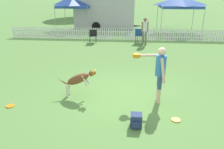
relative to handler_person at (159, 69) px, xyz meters
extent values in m
plane|color=#5B8C42|center=(-0.81, 0.19, -1.00)|extent=(240.00, 240.00, 0.00)
cylinder|color=beige|center=(0.04, -0.11, -0.78)|extent=(0.11, 0.11, 0.45)
cylinder|color=#334C7A|center=(0.04, -0.11, -0.37)|extent=(0.12, 0.12, 0.37)
cylinder|color=beige|center=(0.05, 0.08, -0.78)|extent=(0.11, 0.11, 0.45)
cylinder|color=#334C7A|center=(0.05, 0.08, -0.37)|extent=(0.12, 0.12, 0.37)
cylinder|color=#3372BF|center=(0.05, -0.02, 0.09)|extent=(0.29, 0.29, 0.56)
sphere|color=beige|center=(0.05, -0.02, 0.48)|extent=(0.22, 0.22, 0.22)
cylinder|color=beige|center=(0.09, -0.22, 0.01)|extent=(0.21, 0.18, 0.68)
cylinder|color=beige|center=(-0.28, 0.21, 0.31)|extent=(0.69, 0.18, 0.14)
cylinder|color=orange|center=(-0.61, 0.26, 0.24)|extent=(0.22, 0.22, 0.02)
cylinder|color=orange|center=(-0.61, 0.26, 0.27)|extent=(0.22, 0.22, 0.02)
cylinder|color=orange|center=(-0.61, 0.26, 0.29)|extent=(0.22, 0.22, 0.02)
cylinder|color=orange|center=(-0.61, 0.26, 0.32)|extent=(0.22, 0.22, 0.02)
ellipsoid|color=brown|center=(-2.31, 0.10, -0.44)|extent=(0.78, 0.32, 0.54)
ellipsoid|color=silver|center=(-2.31, 0.10, -0.49)|extent=(0.41, 0.18, 0.26)
sphere|color=brown|center=(-1.89, 0.08, -0.24)|extent=(0.16, 0.16, 0.16)
cone|color=brown|center=(-1.82, 0.08, -0.21)|extent=(0.14, 0.10, 0.13)
cylinder|color=orange|center=(-1.82, 0.08, -0.21)|extent=(0.13, 0.23, 0.21)
cone|color=brown|center=(-1.91, 0.13, -0.18)|extent=(0.05, 0.05, 0.07)
cone|color=brown|center=(-1.92, 0.03, -0.18)|extent=(0.05, 0.05, 0.07)
cylinder|color=silver|center=(-2.63, 0.22, -0.80)|extent=(0.06, 0.06, 0.41)
cylinder|color=silver|center=(-2.64, 0.02, -0.80)|extent=(0.06, 0.06, 0.41)
cylinder|color=silver|center=(-2.07, 0.18, -0.45)|extent=(0.19, 0.06, 0.32)
cylinder|color=silver|center=(-2.08, 0.00, -0.45)|extent=(0.19, 0.06, 0.32)
cone|color=brown|center=(-2.79, 0.12, -0.54)|extent=(0.35, 0.08, 0.23)
cylinder|color=orange|center=(-4.05, -0.69, -0.99)|extent=(0.22, 0.22, 0.02)
cylinder|color=orange|center=(0.39, -0.97, -0.99)|extent=(0.22, 0.22, 0.02)
cube|color=navy|center=(-0.59, -1.32, -0.84)|extent=(0.27, 0.25, 0.32)
cube|color=navy|center=(-0.59, -1.46, -0.88)|extent=(0.19, 0.04, 0.16)
cube|color=white|center=(-0.81, 8.55, -0.78)|extent=(16.33, 0.04, 0.06)
cube|color=white|center=(-0.81, 8.55, -0.47)|extent=(16.33, 0.04, 0.06)
cube|color=white|center=(-8.90, 8.55, -0.63)|extent=(0.09, 0.02, 0.75)
cube|color=white|center=(-8.76, 8.55, -0.63)|extent=(0.09, 0.02, 0.75)
cube|color=white|center=(-8.62, 8.55, -0.63)|extent=(0.09, 0.02, 0.75)
cube|color=white|center=(-8.47, 8.55, -0.63)|extent=(0.09, 0.02, 0.75)
cube|color=white|center=(-8.33, 8.55, -0.63)|extent=(0.09, 0.02, 0.75)
cube|color=white|center=(-8.19, 8.55, -0.63)|extent=(0.09, 0.02, 0.75)
cube|color=white|center=(-8.04, 8.55, -0.63)|extent=(0.09, 0.02, 0.75)
cube|color=white|center=(-7.90, 8.55, -0.63)|extent=(0.09, 0.02, 0.75)
cube|color=white|center=(-7.76, 8.55, -0.63)|extent=(0.09, 0.02, 0.75)
cube|color=white|center=(-7.61, 8.55, -0.63)|extent=(0.09, 0.02, 0.75)
cube|color=white|center=(-7.47, 8.55, -0.63)|extent=(0.09, 0.02, 0.75)
cube|color=white|center=(-7.33, 8.55, -0.63)|extent=(0.09, 0.02, 0.75)
cube|color=white|center=(-7.18, 8.55, -0.63)|extent=(0.09, 0.02, 0.75)
cube|color=white|center=(-7.04, 8.55, -0.63)|extent=(0.09, 0.02, 0.75)
cube|color=white|center=(-6.90, 8.55, -0.63)|extent=(0.09, 0.02, 0.75)
cube|color=white|center=(-6.75, 8.55, -0.63)|extent=(0.09, 0.02, 0.75)
cube|color=white|center=(-6.61, 8.55, -0.63)|extent=(0.09, 0.02, 0.75)
cube|color=white|center=(-6.47, 8.55, -0.63)|extent=(0.09, 0.02, 0.75)
cube|color=white|center=(-6.32, 8.55, -0.63)|extent=(0.09, 0.02, 0.75)
cube|color=white|center=(-6.18, 8.55, -0.63)|extent=(0.09, 0.02, 0.75)
cube|color=white|center=(-6.04, 8.55, -0.63)|extent=(0.09, 0.02, 0.75)
cube|color=white|center=(-5.89, 8.55, -0.63)|extent=(0.09, 0.02, 0.75)
cube|color=white|center=(-5.75, 8.55, -0.63)|extent=(0.09, 0.02, 0.75)
cube|color=white|center=(-5.61, 8.55, -0.63)|extent=(0.09, 0.02, 0.75)
cube|color=white|center=(-5.46, 8.55, -0.63)|extent=(0.09, 0.02, 0.75)
cube|color=white|center=(-5.32, 8.55, -0.63)|extent=(0.09, 0.02, 0.75)
cube|color=white|center=(-5.18, 8.55, -0.63)|extent=(0.09, 0.02, 0.75)
cube|color=white|center=(-5.03, 8.55, -0.63)|extent=(0.09, 0.02, 0.75)
cube|color=white|center=(-4.89, 8.55, -0.63)|extent=(0.09, 0.02, 0.75)
cube|color=white|center=(-4.75, 8.55, -0.63)|extent=(0.09, 0.02, 0.75)
cube|color=white|center=(-4.61, 8.55, -0.63)|extent=(0.09, 0.02, 0.75)
cube|color=white|center=(-4.46, 8.55, -0.63)|extent=(0.09, 0.02, 0.75)
cube|color=white|center=(-4.32, 8.55, -0.63)|extent=(0.09, 0.02, 0.75)
cube|color=white|center=(-4.18, 8.55, -0.63)|extent=(0.09, 0.02, 0.75)
cube|color=white|center=(-4.03, 8.55, -0.63)|extent=(0.09, 0.02, 0.75)
cube|color=white|center=(-3.89, 8.55, -0.63)|extent=(0.09, 0.02, 0.75)
cube|color=white|center=(-3.75, 8.55, -0.63)|extent=(0.09, 0.02, 0.75)
cube|color=white|center=(-3.60, 8.55, -0.63)|extent=(0.09, 0.02, 0.75)
cube|color=white|center=(-3.46, 8.55, -0.63)|extent=(0.09, 0.02, 0.75)
cube|color=white|center=(-3.32, 8.55, -0.63)|extent=(0.09, 0.02, 0.75)
cube|color=white|center=(-3.17, 8.55, -0.63)|extent=(0.09, 0.02, 0.75)
cube|color=white|center=(-3.03, 8.55, -0.63)|extent=(0.09, 0.02, 0.75)
cube|color=white|center=(-2.89, 8.55, -0.63)|extent=(0.09, 0.02, 0.75)
cube|color=white|center=(-2.74, 8.55, -0.63)|extent=(0.09, 0.02, 0.75)
cube|color=white|center=(-2.60, 8.55, -0.63)|extent=(0.09, 0.02, 0.75)
cube|color=white|center=(-2.46, 8.55, -0.63)|extent=(0.09, 0.02, 0.75)
cube|color=white|center=(-2.31, 8.55, -0.63)|extent=(0.09, 0.02, 0.75)
cube|color=white|center=(-2.17, 8.55, -0.63)|extent=(0.09, 0.02, 0.75)
cube|color=white|center=(-2.03, 8.55, -0.63)|extent=(0.09, 0.02, 0.75)
cube|color=white|center=(-1.88, 8.55, -0.63)|extent=(0.09, 0.02, 0.75)
cube|color=white|center=(-1.74, 8.55, -0.63)|extent=(0.09, 0.02, 0.75)
cube|color=white|center=(-1.60, 8.55, -0.63)|extent=(0.09, 0.02, 0.75)
cube|color=white|center=(-1.45, 8.55, -0.63)|extent=(0.09, 0.02, 0.75)
cube|color=white|center=(-1.31, 8.55, -0.63)|extent=(0.09, 0.02, 0.75)
cube|color=white|center=(-1.17, 8.55, -0.63)|extent=(0.09, 0.02, 0.75)
cube|color=white|center=(-1.02, 8.55, -0.63)|extent=(0.09, 0.02, 0.75)
cube|color=white|center=(-0.88, 8.55, -0.63)|extent=(0.09, 0.02, 0.75)
cube|color=white|center=(-0.74, 8.55, -0.63)|extent=(0.09, 0.02, 0.75)
cube|color=white|center=(-0.59, 8.55, -0.63)|extent=(0.09, 0.02, 0.75)
cube|color=white|center=(-0.45, 8.55, -0.63)|extent=(0.09, 0.02, 0.75)
cube|color=white|center=(-0.31, 8.55, -0.63)|extent=(0.09, 0.02, 0.75)
cube|color=white|center=(-0.16, 8.55, -0.63)|extent=(0.09, 0.02, 0.75)
cube|color=white|center=(-0.02, 8.55, -0.63)|extent=(0.09, 0.02, 0.75)
cube|color=white|center=(0.12, 8.55, -0.63)|extent=(0.09, 0.02, 0.75)
cube|color=white|center=(0.27, 8.55, -0.63)|extent=(0.09, 0.02, 0.75)
cube|color=white|center=(0.41, 8.55, -0.63)|extent=(0.09, 0.02, 0.75)
cube|color=white|center=(0.55, 8.55, -0.63)|extent=(0.09, 0.02, 0.75)
cube|color=white|center=(0.70, 8.55, -0.63)|extent=(0.09, 0.02, 0.75)
cube|color=white|center=(0.84, 8.55, -0.63)|extent=(0.09, 0.02, 0.75)
cube|color=white|center=(0.98, 8.55, -0.63)|extent=(0.09, 0.02, 0.75)
cube|color=white|center=(1.13, 8.55, -0.63)|extent=(0.09, 0.02, 0.75)
cube|color=white|center=(1.27, 8.55, -0.63)|extent=(0.09, 0.02, 0.75)
cube|color=white|center=(1.41, 8.55, -0.63)|extent=(0.09, 0.02, 0.75)
cube|color=white|center=(1.56, 8.55, -0.63)|extent=(0.09, 0.02, 0.75)
cube|color=white|center=(1.70, 8.55, -0.63)|extent=(0.09, 0.02, 0.75)
cube|color=white|center=(1.84, 8.55, -0.63)|extent=(0.09, 0.02, 0.75)
cube|color=white|center=(1.99, 8.55, -0.63)|extent=(0.09, 0.02, 0.75)
cube|color=white|center=(2.13, 8.55, -0.63)|extent=(0.09, 0.02, 0.75)
cube|color=white|center=(2.27, 8.55, -0.63)|extent=(0.09, 0.02, 0.75)
cube|color=white|center=(2.41, 8.55, -0.63)|extent=(0.09, 0.02, 0.75)
cube|color=white|center=(2.56, 8.55, -0.63)|extent=(0.09, 0.02, 0.75)
cube|color=white|center=(2.70, 8.55, -0.63)|extent=(0.09, 0.02, 0.75)
cube|color=white|center=(2.84, 8.55, -0.63)|extent=(0.09, 0.02, 0.75)
cube|color=white|center=(2.99, 8.55, -0.63)|extent=(0.09, 0.02, 0.75)
cube|color=white|center=(3.13, 8.55, -0.63)|extent=(0.09, 0.02, 0.75)
cube|color=white|center=(3.27, 8.55, -0.63)|extent=(0.09, 0.02, 0.75)
cube|color=white|center=(3.42, 8.55, -0.63)|extent=(0.09, 0.02, 0.75)
cube|color=white|center=(3.56, 8.55, -0.63)|extent=(0.09, 0.02, 0.75)
cube|color=white|center=(3.70, 8.55, -0.63)|extent=(0.09, 0.02, 0.75)
cube|color=white|center=(3.85, 8.55, -0.63)|extent=(0.09, 0.02, 0.75)
cube|color=white|center=(3.99, 8.55, -0.63)|extent=(0.09, 0.02, 0.75)
cube|color=white|center=(4.13, 8.55, -0.63)|extent=(0.09, 0.02, 0.75)
cube|color=white|center=(4.28, 8.55, -0.63)|extent=(0.09, 0.02, 0.75)
cube|color=white|center=(4.42, 8.55, -0.63)|extent=(0.09, 0.02, 0.75)
cube|color=white|center=(4.56, 8.55, -0.63)|extent=(0.09, 0.02, 0.75)
cube|color=white|center=(4.71, 8.55, -0.63)|extent=(0.09, 0.02, 0.75)
cube|color=white|center=(4.85, 8.55, -0.63)|extent=(0.09, 0.02, 0.75)
cube|color=white|center=(4.99, 8.55, -0.63)|extent=(0.09, 0.02, 0.75)
cylinder|color=#333338|center=(-0.03, 8.02, -0.78)|extent=(0.02, 0.02, 0.45)
cylinder|color=#333338|center=(-0.45, 8.13, -0.78)|extent=(0.02, 0.02, 0.45)
cylinder|color=#333338|center=(-0.13, 7.60, -0.78)|extent=(0.02, 0.02, 0.45)
cylinder|color=#333338|center=(-0.56, 7.70, -0.78)|extent=(0.02, 0.02, 0.45)
cube|color=#1E4799|center=(-0.29, 7.86, -0.55)|extent=(0.62, 0.62, 0.03)
cube|color=#1E4799|center=(-0.35, 7.64, -0.34)|extent=(0.52, 0.21, 0.43)
cylinder|color=#333338|center=(-3.09, 7.84, -0.79)|extent=(0.02, 0.02, 0.42)
cylinder|color=#333338|center=(-3.46, 7.72, -0.79)|extent=(0.02, 0.02, 0.42)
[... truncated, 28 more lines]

